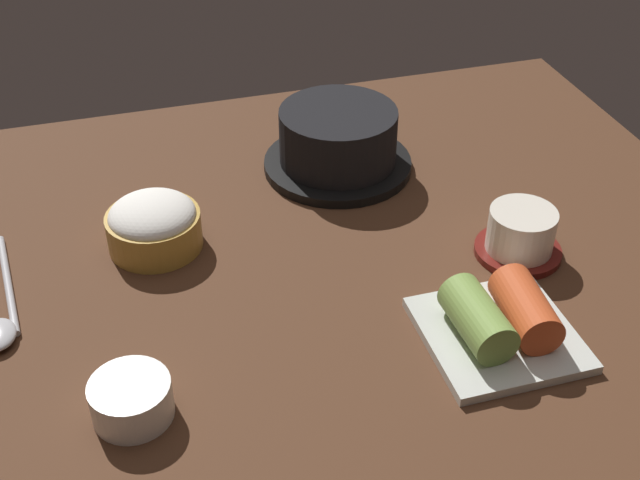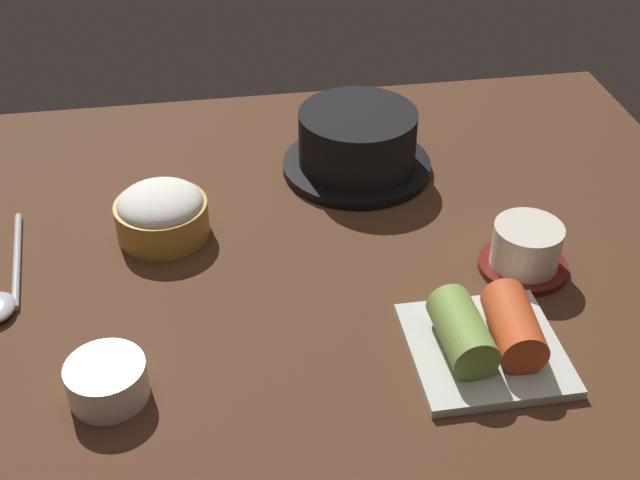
{
  "view_description": "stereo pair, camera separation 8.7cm",
  "coord_description": "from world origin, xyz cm",
  "px_view_note": "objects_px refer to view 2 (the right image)",
  "views": [
    {
      "loc": [
        -17.71,
        -69.22,
        57.14
      ],
      "look_at": [
        2.0,
        -2.0,
        5.0
      ],
      "focal_mm": 46.75,
      "sensor_mm": 36.0,
      "label": 1
    },
    {
      "loc": [
        -9.2,
        -71.15,
        57.14
      ],
      "look_at": [
        2.0,
        -2.0,
        5.0
      ],
      "focal_mm": 46.75,
      "sensor_mm": 36.0,
      "label": 2
    }
  ],
  "objects_px": {
    "kimchi_plate": "(487,336)",
    "side_bowl_near": "(107,380)",
    "spoon": "(4,291)",
    "stone_pot": "(357,143)",
    "rice_bowl": "(161,212)",
    "tea_cup_with_saucer": "(526,249)"
  },
  "relations": [
    {
      "from": "tea_cup_with_saucer",
      "to": "kimchi_plate",
      "type": "distance_m",
      "value": 0.14
    },
    {
      "from": "tea_cup_with_saucer",
      "to": "rice_bowl",
      "type": "bearing_deg",
      "value": 161.54
    },
    {
      "from": "stone_pot",
      "to": "side_bowl_near",
      "type": "relative_size",
      "value": 2.6
    },
    {
      "from": "kimchi_plate",
      "to": "side_bowl_near",
      "type": "distance_m",
      "value": 0.34
    },
    {
      "from": "side_bowl_near",
      "to": "tea_cup_with_saucer",
      "type": "bearing_deg",
      "value": 14.94
    },
    {
      "from": "stone_pot",
      "to": "rice_bowl",
      "type": "height_order",
      "value": "stone_pot"
    },
    {
      "from": "stone_pot",
      "to": "side_bowl_near",
      "type": "xyz_separation_m",
      "value": [
        -0.29,
        -0.34,
        -0.02
      ]
    },
    {
      "from": "kimchi_plate",
      "to": "side_bowl_near",
      "type": "bearing_deg",
      "value": 179.63
    },
    {
      "from": "tea_cup_with_saucer",
      "to": "spoon",
      "type": "relative_size",
      "value": 0.5
    },
    {
      "from": "tea_cup_with_saucer",
      "to": "spoon",
      "type": "bearing_deg",
      "value": 175.38
    },
    {
      "from": "stone_pot",
      "to": "spoon",
      "type": "bearing_deg",
      "value": -155.82
    },
    {
      "from": "rice_bowl",
      "to": "stone_pot",
      "type": "bearing_deg",
      "value": 22.34
    },
    {
      "from": "stone_pot",
      "to": "kimchi_plate",
      "type": "relative_size",
      "value": 1.31
    },
    {
      "from": "stone_pot",
      "to": "tea_cup_with_saucer",
      "type": "xyz_separation_m",
      "value": [
        0.13,
        -0.22,
        -0.01
      ]
    },
    {
      "from": "stone_pot",
      "to": "kimchi_plate",
      "type": "height_order",
      "value": "stone_pot"
    },
    {
      "from": "kimchi_plate",
      "to": "side_bowl_near",
      "type": "relative_size",
      "value": 1.99
    },
    {
      "from": "side_bowl_near",
      "to": "spoon",
      "type": "distance_m",
      "value": 0.19
    },
    {
      "from": "stone_pot",
      "to": "spoon",
      "type": "height_order",
      "value": "stone_pot"
    },
    {
      "from": "rice_bowl",
      "to": "side_bowl_near",
      "type": "xyz_separation_m",
      "value": [
        -0.05,
        -0.24,
        -0.01
      ]
    },
    {
      "from": "kimchi_plate",
      "to": "spoon",
      "type": "height_order",
      "value": "kimchi_plate"
    },
    {
      "from": "spoon",
      "to": "tea_cup_with_saucer",
      "type": "bearing_deg",
      "value": -4.62
    },
    {
      "from": "tea_cup_with_saucer",
      "to": "side_bowl_near",
      "type": "height_order",
      "value": "tea_cup_with_saucer"
    }
  ]
}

